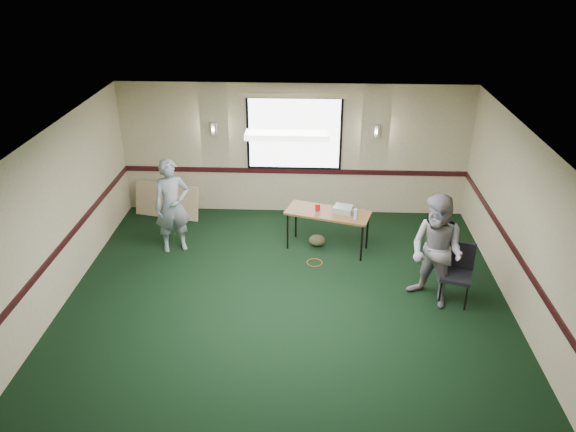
{
  "coord_description": "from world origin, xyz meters",
  "views": [
    {
      "loc": [
        0.37,
        -6.71,
        5.16
      ],
      "look_at": [
        0.0,
        1.3,
        1.2
      ],
      "focal_mm": 35.0,
      "sensor_mm": 36.0,
      "label": 1
    }
  ],
  "objects_px": {
    "person_left": "(172,206)",
    "projector": "(343,209)",
    "conference_chair": "(458,268)",
    "person_right": "(436,252)",
    "folding_table": "(328,215)"
  },
  "relations": [
    {
      "from": "projector",
      "to": "person_left",
      "type": "relative_size",
      "value": 0.19
    },
    {
      "from": "folding_table",
      "to": "person_left",
      "type": "height_order",
      "value": "person_left"
    },
    {
      "from": "folding_table",
      "to": "person_right",
      "type": "bearing_deg",
      "value": -29.01
    },
    {
      "from": "person_left",
      "to": "person_right",
      "type": "height_order",
      "value": "person_right"
    },
    {
      "from": "person_right",
      "to": "projector",
      "type": "bearing_deg",
      "value": 175.14
    },
    {
      "from": "person_left",
      "to": "projector",
      "type": "bearing_deg",
      "value": -19.55
    },
    {
      "from": "projector",
      "to": "person_left",
      "type": "xyz_separation_m",
      "value": [
        -3.07,
        -0.14,
        0.07
      ]
    },
    {
      "from": "conference_chair",
      "to": "folding_table",
      "type": "bearing_deg",
      "value": 161.04
    },
    {
      "from": "conference_chair",
      "to": "person_left",
      "type": "distance_m",
      "value": 5.0
    },
    {
      "from": "projector",
      "to": "person_left",
      "type": "height_order",
      "value": "person_left"
    },
    {
      "from": "folding_table",
      "to": "person_left",
      "type": "bearing_deg",
      "value": -160.77
    },
    {
      "from": "person_right",
      "to": "folding_table",
      "type": "bearing_deg",
      "value": -179.48
    },
    {
      "from": "folding_table",
      "to": "person_left",
      "type": "xyz_separation_m",
      "value": [
        -2.8,
        -0.14,
        0.18
      ]
    },
    {
      "from": "person_left",
      "to": "conference_chair",
      "type": "bearing_deg",
      "value": -38.11
    },
    {
      "from": "folding_table",
      "to": "conference_chair",
      "type": "relative_size",
      "value": 1.7
    }
  ]
}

